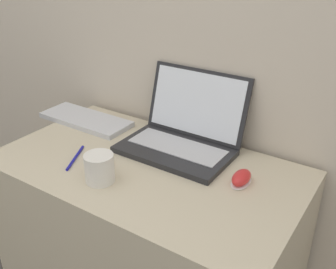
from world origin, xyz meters
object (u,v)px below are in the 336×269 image
at_px(drink_cup, 99,167).
at_px(computer_mouse, 241,178).
at_px(laptop, 183,132).
at_px(pen, 75,158).
at_px(external_keyboard, 86,119).

relative_size(drink_cup, computer_mouse, 0.97).
distance_m(laptop, drink_cup, 0.34).
relative_size(computer_mouse, pen, 0.63).
xyz_separation_m(laptop, computer_mouse, (0.27, -0.10, -0.04)).
xyz_separation_m(laptop, pen, (-0.26, -0.27, -0.06)).
height_order(drink_cup, external_keyboard, drink_cup).
relative_size(laptop, drink_cup, 4.26).
xyz_separation_m(computer_mouse, pen, (-0.53, -0.17, -0.01)).
relative_size(laptop, pen, 2.62).
relative_size(external_keyboard, pen, 2.62).
distance_m(drink_cup, computer_mouse, 0.43).
bearing_deg(laptop, external_keyboard, -175.65).
relative_size(laptop, external_keyboard, 1.00).
bearing_deg(external_keyboard, computer_mouse, -5.37).
bearing_deg(computer_mouse, external_keyboard, 174.63).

